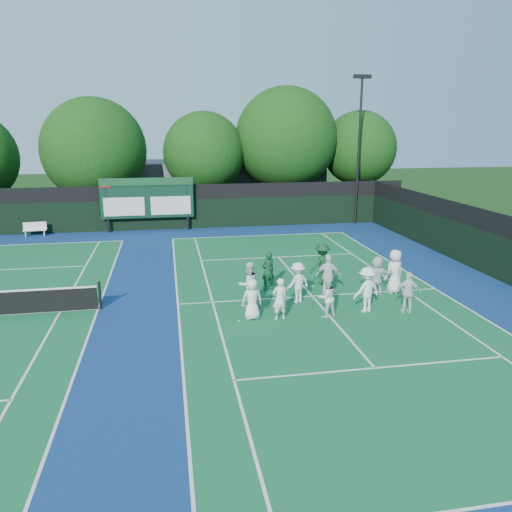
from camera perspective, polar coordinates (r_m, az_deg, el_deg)
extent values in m
plane|color=#13340E|center=(19.85, 7.26, -5.54)|extent=(120.00, 120.00, 0.00)
cube|color=navy|center=(19.94, -10.41, -5.56)|extent=(34.00, 32.00, 0.01)
cube|color=#135D31|center=(20.74, 6.45, -4.58)|extent=(10.97, 23.77, 0.00)
cube|color=silver|center=(11.22, 25.56, -24.31)|extent=(10.97, 0.08, 0.00)
cube|color=silver|center=(31.89, 0.41, 2.36)|extent=(10.97, 0.08, 0.00)
cube|color=silver|center=(19.94, -8.92, -5.46)|extent=(0.08, 23.77, 0.00)
cube|color=silver|center=(22.86, 19.77, -3.53)|extent=(0.08, 23.77, 0.00)
cube|color=silver|center=(20.00, -4.98, -5.27)|extent=(0.08, 23.77, 0.00)
cube|color=silver|center=(22.23, 16.70, -3.79)|extent=(0.08, 23.77, 0.00)
cube|color=silver|center=(15.21, 13.42, -12.34)|extent=(8.23, 0.08, 0.00)
cube|color=silver|center=(26.66, 2.57, -0.12)|extent=(8.23, 0.08, 0.00)
cube|color=silver|center=(20.74, 6.45, -4.57)|extent=(0.08, 12.80, 0.00)
cube|color=silver|center=(32.45, -24.69, 1.21)|extent=(10.97, 0.08, 0.00)
cube|color=silver|center=(20.14, -17.61, -5.80)|extent=(0.08, 23.77, 0.00)
cube|color=silver|center=(20.37, -21.45, -5.90)|extent=(0.08, 23.77, 0.00)
cube|color=black|center=(34.24, -10.51, 4.65)|extent=(34.00, 0.08, 2.00)
cube|color=black|center=(34.02, -10.63, 7.14)|extent=(34.00, 0.05, 1.00)
cube|color=black|center=(24.52, 27.13, -0.70)|extent=(0.08, 32.00, 2.00)
cylinder|color=black|center=(33.95, -16.68, 5.48)|extent=(0.16, 0.16, 3.50)
cylinder|color=black|center=(33.75, -7.84, 5.90)|extent=(0.16, 0.16, 3.50)
cube|color=black|center=(33.68, -12.32, 6.46)|extent=(6.00, 0.15, 2.60)
cube|color=#134320|center=(33.45, -12.42, 8.30)|extent=(6.00, 0.05, 0.50)
cube|color=silver|center=(33.75, -14.83, 5.47)|extent=(2.60, 0.04, 1.20)
cube|color=silver|center=(33.63, -9.71, 5.72)|extent=(2.60, 0.04, 1.20)
cube|color=maroon|center=(33.66, -16.88, 7.88)|extent=(0.70, 0.04, 0.50)
cube|color=#58585D|center=(42.18, -5.08, 8.06)|extent=(18.00, 6.00, 4.00)
cylinder|color=black|center=(36.00, 11.64, 11.49)|extent=(0.16, 0.16, 10.00)
cube|color=black|center=(36.09, 12.07, 19.43)|extent=(1.20, 0.30, 0.25)
cylinder|color=black|center=(19.94, -17.40, -4.34)|extent=(0.10, 0.10, 1.10)
cube|color=white|center=(34.69, -23.96, 2.73)|extent=(1.42, 0.50, 0.06)
cube|color=white|center=(34.78, -23.95, 3.19)|extent=(1.39, 0.19, 0.46)
cube|color=white|center=(34.87, -24.81, 2.35)|extent=(0.09, 0.33, 0.37)
cube|color=white|center=(34.60, -23.03, 2.45)|extent=(0.09, 0.33, 0.37)
cylinder|color=black|center=(37.98, -17.54, 5.52)|extent=(0.44, 0.44, 2.43)
sphere|color=#0E380C|center=(37.60, -18.01, 11.45)|extent=(7.26, 7.26, 7.26)
sphere|color=#0E380C|center=(37.86, -16.95, 10.44)|extent=(5.08, 5.08, 5.08)
cylinder|color=black|center=(37.75, -5.81, 6.25)|extent=(0.44, 0.44, 2.67)
sphere|color=#0E380C|center=(37.40, -5.95, 11.66)|extent=(5.94, 5.94, 5.94)
sphere|color=#0E380C|center=(37.78, -5.04, 10.81)|extent=(4.16, 4.16, 4.16)
cylinder|color=black|center=(38.66, 3.33, 6.75)|extent=(0.44, 0.44, 3.00)
sphere|color=#0E380C|center=(38.31, 3.43, 13.22)|extent=(7.63, 7.63, 7.63)
sphere|color=#0E380C|center=(38.77, 4.19, 12.10)|extent=(5.34, 5.34, 5.34)
cylinder|color=black|center=(40.40, 11.44, 6.83)|extent=(0.44, 0.44, 3.01)
sphere|color=#0E380C|center=(40.09, 11.71, 11.97)|extent=(5.68, 5.68, 5.68)
sphere|color=#0E380C|center=(40.62, 12.31, 11.17)|extent=(3.97, 3.97, 3.97)
sphere|color=#D1DB19|center=(18.05, -1.95, -7.42)|extent=(0.07, 0.07, 0.07)
sphere|color=#D1DB19|center=(23.27, 12.97, -2.66)|extent=(0.07, 0.07, 0.07)
sphere|color=#D1DB19|center=(21.97, 6.51, -3.41)|extent=(0.07, 0.07, 0.07)
sphere|color=#D1DB19|center=(21.93, 14.71, -3.84)|extent=(0.07, 0.07, 0.07)
imported|color=white|center=(18.04, -0.45, -4.95)|extent=(0.78, 0.54, 1.52)
imported|color=white|center=(18.03, 2.73, -4.91)|extent=(0.63, 0.48, 1.56)
imported|color=white|center=(18.43, 8.08, -4.68)|extent=(0.85, 0.74, 1.51)
imported|color=white|center=(19.16, 12.52, -3.77)|extent=(1.26, 0.95, 1.74)
imported|color=white|center=(19.45, 16.99, -4.02)|extent=(0.99, 0.56, 1.60)
imported|color=white|center=(19.29, -0.84, -3.25)|extent=(1.02, 0.89, 1.76)
imported|color=silver|center=(19.77, 4.78, -3.05)|extent=(1.21, 0.97, 1.64)
imported|color=white|center=(20.51, 8.25, -2.29)|extent=(1.11, 0.68, 1.77)
imported|color=silver|center=(21.24, 13.62, -2.16)|extent=(1.58, 0.78, 1.64)
imported|color=white|center=(21.61, 15.57, -1.70)|extent=(1.05, 0.86, 1.85)
imported|color=#103B21|center=(21.16, 1.39, -1.74)|extent=(0.71, 0.58, 1.68)
imported|color=#103B1D|center=(22.18, 7.55, -0.91)|extent=(1.35, 1.10, 1.82)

